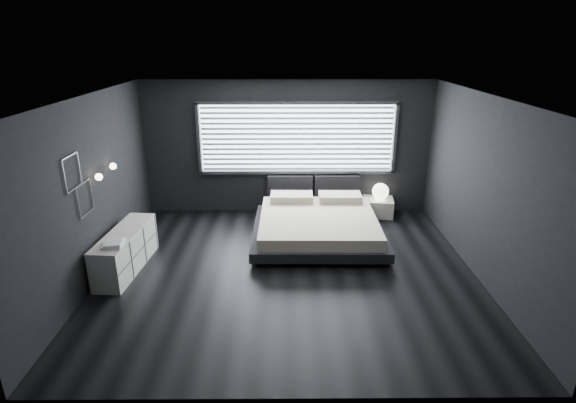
{
  "coord_description": "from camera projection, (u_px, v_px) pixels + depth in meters",
  "views": [
    {
      "loc": [
        -0.05,
        -6.48,
        3.6
      ],
      "look_at": [
        0.0,
        0.85,
        0.9
      ],
      "focal_mm": 28.0,
      "sensor_mm": 36.0,
      "label": 1
    }
  ],
  "objects": [
    {
      "name": "room",
      "position": [
        288.0,
        190.0,
        6.85
      ],
      "size": [
        6.04,
        6.0,
        2.8
      ],
      "color": "black",
      "rests_on": "ground"
    },
    {
      "name": "bed",
      "position": [
        318.0,
        225.0,
        8.41
      ],
      "size": [
        2.42,
        2.31,
        0.62
      ],
      "color": "black",
      "rests_on": "ground"
    },
    {
      "name": "wall_art_lower",
      "position": [
        85.0,
        198.0,
        6.55
      ],
      "size": [
        0.01,
        0.48,
        0.48
      ],
      "color": "#47474C",
      "rests_on": "ground"
    },
    {
      "name": "wall_art_upper",
      "position": [
        72.0,
        172.0,
        6.15
      ],
      "size": [
        0.01,
        0.48,
        0.48
      ],
      "color": "#47474C",
      "rests_on": "ground"
    },
    {
      "name": "nightstand",
      "position": [
        378.0,
        207.0,
        9.57
      ],
      "size": [
        0.7,
        0.61,
        0.37
      ],
      "primitive_type": "cube",
      "rotation": [
        0.0,
        0.0,
        -0.14
      ],
      "color": "silver",
      "rests_on": "ground"
    },
    {
      "name": "sconce_near",
      "position": [
        99.0,
        177.0,
        6.8
      ],
      "size": [
        0.18,
        0.11,
        0.11
      ],
      "color": "silver",
      "rests_on": "ground"
    },
    {
      "name": "orb_lamp",
      "position": [
        380.0,
        191.0,
        9.43
      ],
      "size": [
        0.35,
        0.35,
        0.35
      ],
      "primitive_type": "sphere",
      "color": "white",
      "rests_on": "nightstand"
    },
    {
      "name": "window",
      "position": [
        297.0,
        139.0,
        9.3
      ],
      "size": [
        4.14,
        0.09,
        1.52
      ],
      "color": "white",
      "rests_on": "ground"
    },
    {
      "name": "book_stack",
      "position": [
        114.0,
        243.0,
        6.72
      ],
      "size": [
        0.31,
        0.39,
        0.07
      ],
      "color": "white",
      "rests_on": "dresser"
    },
    {
      "name": "sconce_far",
      "position": [
        113.0,
        166.0,
        7.37
      ],
      "size": [
        0.18,
        0.11,
        0.11
      ],
      "color": "silver",
      "rests_on": "ground"
    },
    {
      "name": "dresser",
      "position": [
        126.0,
        250.0,
        7.31
      ],
      "size": [
        0.6,
        1.67,
        0.66
      ],
      "color": "silver",
      "rests_on": "ground"
    },
    {
      "name": "headboard",
      "position": [
        314.0,
        187.0,
        9.61
      ],
      "size": [
        1.96,
        0.16,
        0.52
      ],
      "color": "black",
      "rests_on": "ground"
    }
  ]
}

